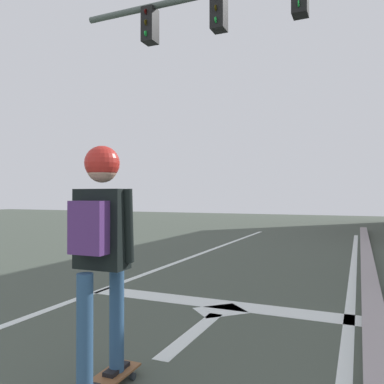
% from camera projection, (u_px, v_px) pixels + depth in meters
% --- Properties ---
extents(lane_line_center, '(0.12, 20.00, 0.01)m').
position_uv_depth(lane_line_center, '(103.00, 290.00, 5.71)').
color(lane_line_center, silver).
rests_on(lane_line_center, ground).
extents(lane_line_curbside, '(0.12, 20.00, 0.01)m').
position_uv_depth(lane_line_curbside, '(349.00, 319.00, 4.35)').
color(lane_line_curbside, silver).
rests_on(lane_line_curbside, ground).
extents(stop_bar, '(3.55, 0.40, 0.01)m').
position_uv_depth(stop_bar, '(214.00, 303.00, 4.98)').
color(stop_bar, silver).
rests_on(stop_bar, ground).
extents(lane_arrow_stem, '(0.16, 1.40, 0.01)m').
position_uv_depth(lane_arrow_stem, '(193.00, 333.00, 3.90)').
color(lane_arrow_stem, silver).
rests_on(lane_arrow_stem, ground).
extents(lane_arrow_head, '(0.71, 0.71, 0.01)m').
position_uv_depth(lane_arrow_head, '(220.00, 310.00, 4.68)').
color(lane_arrow_head, silver).
rests_on(lane_arrow_head, ground).
extents(curb_strip, '(0.24, 24.00, 0.14)m').
position_uv_depth(curb_strip, '(374.00, 316.00, 4.26)').
color(curb_strip, '#9B9193').
rests_on(curb_strip, ground).
extents(skateboard, '(0.24, 0.77, 0.08)m').
position_uv_depth(skateboard, '(102.00, 384.00, 2.72)').
color(skateboard, brown).
rests_on(skateboard, ground).
extents(skater, '(0.46, 0.62, 1.68)m').
position_uv_depth(skater, '(101.00, 232.00, 2.71)').
color(skater, '#2D4F74').
rests_on(skater, skateboard).
extents(traffic_signal_mast, '(5.49, 0.34, 5.18)m').
position_uv_depth(traffic_signal_mast, '(281.00, 42.00, 6.15)').
color(traffic_signal_mast, '#55625B').
rests_on(traffic_signal_mast, ground).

